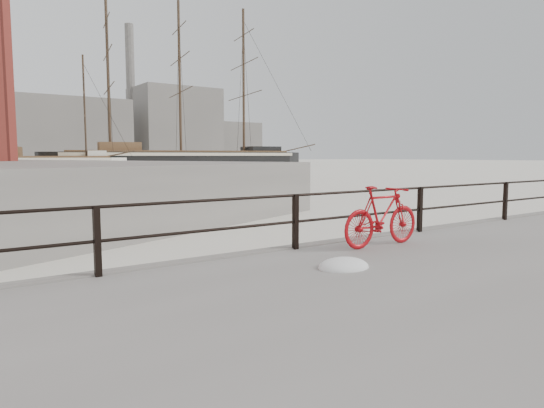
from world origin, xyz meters
TOP-DOWN VIEW (x-y plane):
  - ground at (0.00, 0.00)m, footprint 400.00×400.00m
  - guardrail at (0.00, -0.15)m, footprint 28.00×0.10m
  - bicycle at (-5.51, -0.86)m, footprint 1.89×0.30m
  - barque_black at (28.30, 82.16)m, footprint 61.12×30.11m
  - schooner_mid at (3.50, 80.98)m, footprint 29.41×18.19m
  - industrial_west at (20.00, 140.00)m, footprint 32.00×18.00m
  - industrial_mid at (55.00, 145.00)m, footprint 26.00×20.00m
  - industrial_east at (78.00, 150.00)m, footprint 20.00×16.00m
  - smokestack at (42.00, 150.00)m, footprint 2.80×2.80m

SIDE VIEW (x-z plane):
  - ground at x=0.00m, z-range 0.00..0.00m
  - barque_black at x=28.30m, z-range -16.61..16.61m
  - schooner_mid at x=3.50m, z-range -9.91..9.91m
  - guardrail at x=0.00m, z-range 0.35..1.35m
  - bicycle at x=-5.51m, z-range 0.35..1.49m
  - industrial_east at x=78.00m, z-range 0.00..14.00m
  - industrial_west at x=20.00m, z-range 0.00..18.00m
  - industrial_mid at x=55.00m, z-range 0.00..24.00m
  - smokestack at x=42.00m, z-range 0.00..44.00m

